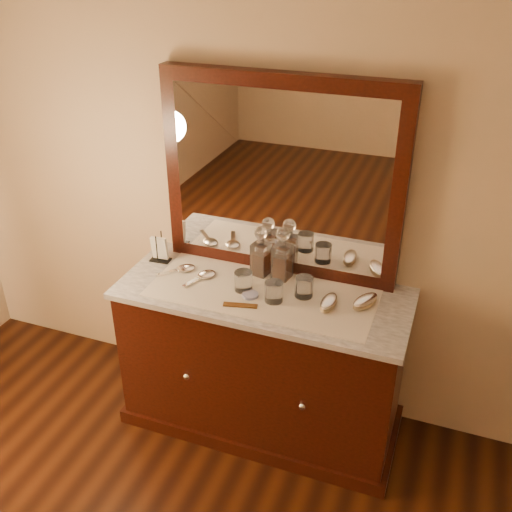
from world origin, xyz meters
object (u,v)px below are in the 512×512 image
brush_near (329,303)px  brush_far (365,301)px  dresser_cabinet (263,362)px  hand_mirror_inner (204,276)px  comb (240,305)px  decanter_right (282,259)px  napkin_rack (160,250)px  decanter_left (261,256)px  mirror_frame (281,178)px  pin_dish (250,295)px  hand_mirror_outer (182,269)px

brush_near → brush_far: 0.17m
dresser_cabinet → hand_mirror_inner: bearing=177.5°
brush_far → comb: bearing=-159.1°
decanter_right → hand_mirror_inner: 0.41m
comb → brush_far: bearing=8.0°
comb → napkin_rack: bearing=142.3°
brush_near → decanter_left: bearing=156.7°
mirror_frame → hand_mirror_inner: mirror_frame is taller
decanter_right → pin_dish: bearing=-111.7°
decanter_right → decanter_left: bearing=-178.3°
dresser_cabinet → mirror_frame: size_ratio=1.17×
comb → decanter_left: bearing=79.3°
napkin_rack → comb: bearing=-24.8°
mirror_frame → comb: mirror_frame is taller
hand_mirror_outer → brush_near: bearing=-4.3°
hand_mirror_outer → decanter_left: bearing=16.0°
mirror_frame → decanter_right: bearing=-63.7°
comb → decanter_left: (-0.01, 0.31, 0.10)m
pin_dish → decanter_right: size_ratio=0.28×
hand_mirror_outer → hand_mirror_inner: size_ratio=0.89×
pin_dish → hand_mirror_inner: bearing=163.7°
mirror_frame → dresser_cabinet: bearing=-90.0°
pin_dish → decanter_right: decanter_right is taller
mirror_frame → comb: bearing=-97.6°
brush_far → hand_mirror_inner: brush_far is taller
napkin_rack → brush_near: 0.96m
decanter_left → brush_near: (0.40, -0.17, -0.08)m
brush_near → hand_mirror_inner: size_ratio=0.74×
brush_near → napkin_rack: bearing=172.8°
napkin_rack → hand_mirror_inner: size_ratio=0.75×
pin_dish → napkin_rack: bearing=164.0°
brush_far → hand_mirror_inner: size_ratio=0.82×
brush_near → brush_far: (0.16, 0.07, 0.00)m
comb → mirror_frame: bearing=69.5°
decanter_right → brush_near: (0.29, -0.18, -0.09)m
pin_dish → hand_mirror_inner: (-0.28, 0.08, 0.00)m
pin_dish → decanter_right: (0.09, 0.22, 0.10)m
decanter_left → hand_mirror_outer: decanter_left is taller
pin_dish → brush_near: bearing=6.8°
dresser_cabinet → brush_near: (0.33, -0.02, 0.47)m
pin_dish → decanter_right: 0.26m
dresser_cabinet → hand_mirror_inner: (-0.32, 0.01, 0.45)m
napkin_rack → decanter_left: size_ratio=0.60×
dresser_cabinet → comb: (-0.05, -0.16, 0.45)m
comb → brush_far: brush_far is taller
comb → hand_mirror_inner: (-0.27, 0.18, 0.00)m
brush_far → napkin_rack: bearing=177.3°
decanter_right → brush_far: (0.45, -0.11, -0.09)m
mirror_frame → decanter_left: mirror_frame is taller
brush_near → comb: bearing=-160.1°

